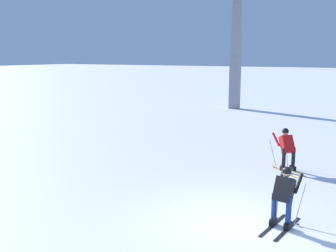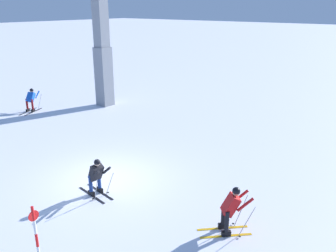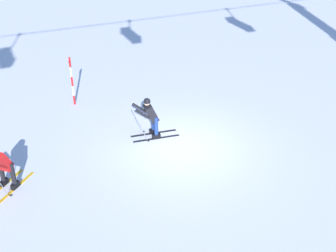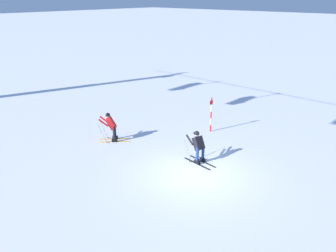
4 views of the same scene
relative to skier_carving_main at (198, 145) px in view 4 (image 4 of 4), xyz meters
The scene contains 4 objects.
ground_plane 1.47m from the skier_carving_main, 122.46° to the left, with size 260.00×260.00×0.00m, color white.
skier_carving_main is the anchor object (origin of this frame).
trail_marker_pole 3.89m from the skier_carving_main, 62.62° to the right, with size 0.07×0.28×1.92m.
skier_distant_uphill 4.91m from the skier_carving_main, 12.09° to the left, with size 1.52×1.52×1.64m.
Camera 4 is at (-8.04, 10.61, 7.16)m, focal length 37.96 mm.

